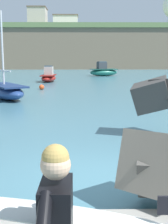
{
  "coord_description": "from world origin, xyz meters",
  "views": [
    {
      "loc": [
        -0.34,
        -6.25,
        2.58
      ],
      "look_at": [
        -0.26,
        0.5,
        1.4
      ],
      "focal_mm": 48.74,
      "sensor_mm": 36.0,
      "label": 1
    }
  ],
  "objects_px": {
    "boat_mid_centre": "(49,77)",
    "station_building_central": "(66,22)",
    "boat_mid_left": "(6,91)",
    "mooring_buoy_inner": "(42,87)",
    "station_building_west": "(38,19)",
    "boat_near_centre": "(103,71)"
  },
  "relations": [
    {
      "from": "boat_mid_centre",
      "to": "mooring_buoy_inner",
      "type": "bearing_deg",
      "value": -87.96
    },
    {
      "from": "boat_mid_centre",
      "to": "station_building_central",
      "type": "height_order",
      "value": "station_building_central"
    },
    {
      "from": "mooring_buoy_inner",
      "to": "station_building_central",
      "type": "bearing_deg",
      "value": 90.79
    },
    {
      "from": "boat_near_centre",
      "to": "mooring_buoy_inner",
      "type": "relative_size",
      "value": 10.75
    },
    {
      "from": "boat_mid_left",
      "to": "station_building_central",
      "type": "xyz_separation_m",
      "value": [
        0.61,
        74.29,
        12.87
      ]
    },
    {
      "from": "boat_mid_centre",
      "to": "station_building_west",
      "type": "xyz_separation_m",
      "value": [
        -9.05,
        59.71,
        14.01
      ]
    },
    {
      "from": "station_building_central",
      "to": "mooring_buoy_inner",
      "type": "bearing_deg",
      "value": -89.21
    },
    {
      "from": "boat_near_centre",
      "to": "station_building_west",
      "type": "xyz_separation_m",
      "value": [
        -16.28,
        47.74,
        13.86
      ]
    },
    {
      "from": "station_building_west",
      "to": "boat_mid_left",
      "type": "bearing_deg",
      "value": -84.04
    },
    {
      "from": "mooring_buoy_inner",
      "to": "station_building_west",
      "type": "distance_m",
      "value": 70.99
    },
    {
      "from": "mooring_buoy_inner",
      "to": "station_building_west",
      "type": "xyz_separation_m",
      "value": [
        -9.38,
        68.88,
        14.37
      ]
    },
    {
      "from": "boat_near_centre",
      "to": "boat_mid_centre",
      "type": "xyz_separation_m",
      "value": [
        -7.23,
        -11.96,
        -0.15
      ]
    },
    {
      "from": "boat_mid_left",
      "to": "boat_mid_centre",
      "type": "bearing_deg",
      "value": 85.48
    },
    {
      "from": "boat_near_centre",
      "to": "station_building_central",
      "type": "relative_size",
      "value": 0.64
    },
    {
      "from": "boat_mid_left",
      "to": "mooring_buoy_inner",
      "type": "distance_m",
      "value": 6.38
    },
    {
      "from": "boat_mid_left",
      "to": "station_building_central",
      "type": "relative_size",
      "value": 0.75
    },
    {
      "from": "mooring_buoy_inner",
      "to": "station_building_central",
      "type": "xyz_separation_m",
      "value": [
        -0.94,
        68.1,
        13.18
      ]
    },
    {
      "from": "boat_near_centre",
      "to": "boat_mid_left",
      "type": "xyz_separation_m",
      "value": [
        -8.44,
        -27.32,
        -0.2
      ]
    },
    {
      "from": "boat_mid_centre",
      "to": "station_building_west",
      "type": "height_order",
      "value": "station_building_west"
    },
    {
      "from": "mooring_buoy_inner",
      "to": "station_building_west",
      "type": "height_order",
      "value": "station_building_west"
    },
    {
      "from": "station_building_west",
      "to": "station_building_central",
      "type": "relative_size",
      "value": 0.97
    },
    {
      "from": "boat_near_centre",
      "to": "boat_mid_left",
      "type": "relative_size",
      "value": 0.84
    }
  ]
}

